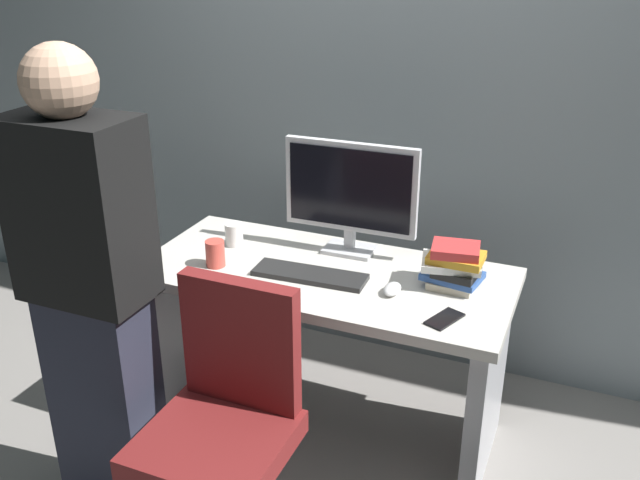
{
  "coord_description": "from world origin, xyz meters",
  "views": [
    {
      "loc": [
        0.91,
        -2.21,
        1.9
      ],
      "look_at": [
        0.0,
        -0.05,
        0.88
      ],
      "focal_mm": 39.08,
      "sensor_mm": 36.0,
      "label": 1
    }
  ],
  "objects_px": {
    "monitor": "(350,192)",
    "mouse": "(392,289)",
    "office_chair": "(225,442)",
    "cup_by_monitor": "(234,234)",
    "person_at_desk": "(92,297)",
    "desk": "(325,322)",
    "keyboard": "(310,275)",
    "cell_phone": "(445,319)",
    "book_stack": "(454,266)",
    "cup_near_keyboard": "(215,254)"
  },
  "relations": [
    {
      "from": "monitor",
      "to": "mouse",
      "type": "bearing_deg",
      "value": -46.0
    },
    {
      "from": "office_chair",
      "to": "cup_by_monitor",
      "type": "height_order",
      "value": "office_chair"
    },
    {
      "from": "person_at_desk",
      "to": "cup_by_monitor",
      "type": "relative_size",
      "value": 17.32
    },
    {
      "from": "desk",
      "to": "person_at_desk",
      "type": "relative_size",
      "value": 0.87
    },
    {
      "from": "person_at_desk",
      "to": "mouse",
      "type": "distance_m",
      "value": 1.03
    },
    {
      "from": "keyboard",
      "to": "cell_phone",
      "type": "height_order",
      "value": "keyboard"
    },
    {
      "from": "keyboard",
      "to": "book_stack",
      "type": "height_order",
      "value": "book_stack"
    },
    {
      "from": "cup_by_monitor",
      "to": "monitor",
      "type": "bearing_deg",
      "value": 14.9
    },
    {
      "from": "desk",
      "to": "book_stack",
      "type": "xyz_separation_m",
      "value": [
        0.48,
        0.06,
        0.31
      ]
    },
    {
      "from": "monitor",
      "to": "cell_phone",
      "type": "bearing_deg",
      "value": -38.85
    },
    {
      "from": "mouse",
      "to": "cell_phone",
      "type": "height_order",
      "value": "mouse"
    },
    {
      "from": "mouse",
      "to": "cup_by_monitor",
      "type": "relative_size",
      "value": 1.06
    },
    {
      "from": "desk",
      "to": "cup_near_keyboard",
      "type": "height_order",
      "value": "cup_near_keyboard"
    },
    {
      "from": "mouse",
      "to": "book_stack",
      "type": "bearing_deg",
      "value": 35.75
    },
    {
      "from": "cup_near_keyboard",
      "to": "book_stack",
      "type": "height_order",
      "value": "book_stack"
    },
    {
      "from": "keyboard",
      "to": "book_stack",
      "type": "bearing_deg",
      "value": 11.66
    },
    {
      "from": "monitor",
      "to": "book_stack",
      "type": "height_order",
      "value": "monitor"
    },
    {
      "from": "book_stack",
      "to": "cup_by_monitor",
      "type": "bearing_deg",
      "value": 178.79
    },
    {
      "from": "desk",
      "to": "office_chair",
      "type": "xyz_separation_m",
      "value": [
        -0.06,
        -0.7,
        -0.08
      ]
    },
    {
      "from": "person_at_desk",
      "to": "cup_near_keyboard",
      "type": "distance_m",
      "value": 0.57
    },
    {
      "from": "office_chair",
      "to": "cell_phone",
      "type": "xyz_separation_m",
      "value": [
        0.57,
        0.51,
        0.3
      ]
    },
    {
      "from": "mouse",
      "to": "desk",
      "type": "bearing_deg",
      "value": 165.89
    },
    {
      "from": "office_chair",
      "to": "person_at_desk",
      "type": "height_order",
      "value": "person_at_desk"
    },
    {
      "from": "book_stack",
      "to": "cell_phone",
      "type": "distance_m",
      "value": 0.26
    },
    {
      "from": "monitor",
      "to": "cell_phone",
      "type": "distance_m",
      "value": 0.67
    },
    {
      "from": "person_at_desk",
      "to": "book_stack",
      "type": "bearing_deg",
      "value": 36.28
    },
    {
      "from": "cell_phone",
      "to": "book_stack",
      "type": "bearing_deg",
      "value": 118.76
    },
    {
      "from": "monitor",
      "to": "cup_by_monitor",
      "type": "distance_m",
      "value": 0.52
    },
    {
      "from": "desk",
      "to": "cup_by_monitor",
      "type": "height_order",
      "value": "cup_by_monitor"
    },
    {
      "from": "mouse",
      "to": "cup_near_keyboard",
      "type": "xyz_separation_m",
      "value": [
        -0.7,
        -0.05,
        0.04
      ]
    },
    {
      "from": "desk",
      "to": "book_stack",
      "type": "distance_m",
      "value": 0.57
    },
    {
      "from": "person_at_desk",
      "to": "keyboard",
      "type": "height_order",
      "value": "person_at_desk"
    },
    {
      "from": "cup_by_monitor",
      "to": "book_stack",
      "type": "bearing_deg",
      "value": -1.21
    },
    {
      "from": "mouse",
      "to": "book_stack",
      "type": "distance_m",
      "value": 0.24
    },
    {
      "from": "desk",
      "to": "book_stack",
      "type": "relative_size",
      "value": 5.97
    },
    {
      "from": "monitor",
      "to": "keyboard",
      "type": "height_order",
      "value": "monitor"
    },
    {
      "from": "mouse",
      "to": "book_stack",
      "type": "xyz_separation_m",
      "value": [
        0.19,
        0.13,
        0.07
      ]
    },
    {
      "from": "office_chair",
      "to": "cup_near_keyboard",
      "type": "bearing_deg",
      "value": 121.34
    },
    {
      "from": "keyboard",
      "to": "cup_by_monitor",
      "type": "height_order",
      "value": "cup_by_monitor"
    },
    {
      "from": "mouse",
      "to": "office_chair",
      "type": "bearing_deg",
      "value": -119.06
    },
    {
      "from": "person_at_desk",
      "to": "cup_near_keyboard",
      "type": "bearing_deg",
      "value": 77.62
    },
    {
      "from": "person_at_desk",
      "to": "cup_near_keyboard",
      "type": "xyz_separation_m",
      "value": [
        0.12,
        0.56,
        -0.06
      ]
    },
    {
      "from": "office_chair",
      "to": "mouse",
      "type": "height_order",
      "value": "office_chair"
    },
    {
      "from": "cell_phone",
      "to": "monitor",
      "type": "bearing_deg",
      "value": 162.8
    },
    {
      "from": "monitor",
      "to": "mouse",
      "type": "xyz_separation_m",
      "value": [
        0.27,
        -0.28,
        -0.24
      ]
    },
    {
      "from": "cup_by_monitor",
      "to": "cell_phone",
      "type": "relative_size",
      "value": 0.66
    },
    {
      "from": "office_chair",
      "to": "cup_by_monitor",
      "type": "bearing_deg",
      "value": 116.13
    },
    {
      "from": "cup_near_keyboard",
      "to": "cell_phone",
      "type": "distance_m",
      "value": 0.92
    },
    {
      "from": "cup_near_keyboard",
      "to": "office_chair",
      "type": "bearing_deg",
      "value": -58.66
    },
    {
      "from": "cup_near_keyboard",
      "to": "cell_phone",
      "type": "relative_size",
      "value": 0.73
    }
  ]
}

